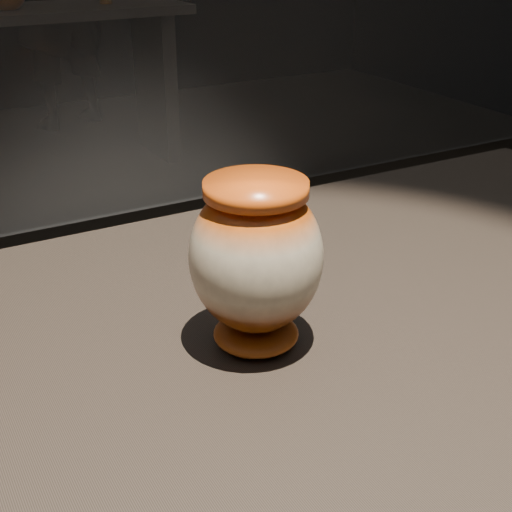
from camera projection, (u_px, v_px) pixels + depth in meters
The scene contains 2 objects.
main_vase at pixel (256, 259), 0.78m from camera, with size 0.20×0.20×0.20m.
back_shelf at pixel (5, 61), 3.82m from camera, with size 2.00×0.60×0.90m.
Camera 1 is at (-0.18, -0.62, 1.35)m, focal length 50.00 mm.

